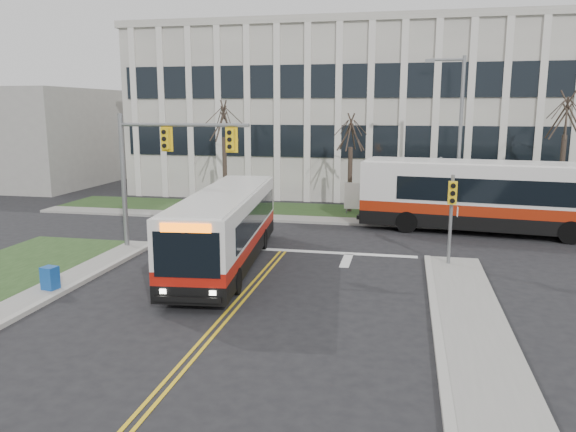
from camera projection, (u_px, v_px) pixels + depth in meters
The scene contains 17 objects.
ground at pixel (229, 313), 17.87m from camera, with size 120.00×120.00×0.00m, color black.
sidewalk_east at pixel (504, 422), 11.54m from camera, with size 2.00×26.00×0.14m, color #9E9B93.
sidewalk_cross at pixel (397, 223), 31.46m from camera, with size 44.00×1.60×0.14m, color #9E9B93.
building_lawn at pixel (398, 214), 34.15m from camera, with size 44.00×5.00×0.12m, color #26411B.
office_building at pixel (403, 114), 44.57m from camera, with size 40.00×16.00×12.00m, color beige.
building_annex at pixel (28, 137), 47.34m from camera, with size 12.00×12.00×8.00m, color #9E9B93.
mast_arm_signal at pixel (156, 157), 25.08m from camera, with size 6.11×0.38×6.20m.
signal_pole_near at pixel (452, 207), 22.58m from camera, with size 0.34×0.39×3.80m.
signal_pole_far at pixel (440, 181), 30.75m from camera, with size 0.34×0.39×3.80m.
streetlight at pixel (457, 131), 30.84m from camera, with size 2.15×0.25×9.20m.
directory_sign at pixel (357, 196), 33.97m from camera, with size 1.50×0.12×2.00m.
tree_left at pixel (224, 123), 35.34m from camera, with size 1.80×1.80×7.70m.
tree_mid at pixel (351, 134), 34.04m from camera, with size 1.80×1.80×6.82m.
tree_right at pixel (566, 118), 31.24m from camera, with size 1.80×1.80×8.25m.
bus_main at pixel (226, 230), 23.04m from camera, with size 2.46×11.35×3.03m, color silver, non-canonical shape.
bus_cross at pixel (496, 199), 28.98m from camera, with size 2.96×13.67×3.65m, color silver, non-canonical shape.
newspaper_box_blue at pixel (50, 280), 19.76m from camera, with size 0.50×0.45×0.95m, color #154796.
Camera 1 is at (5.31, -16.22, 6.42)m, focal length 35.00 mm.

